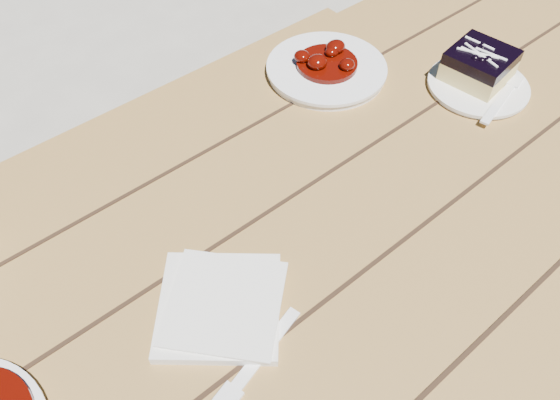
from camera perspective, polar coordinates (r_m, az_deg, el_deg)
picnic_table at (r=0.86m, az=-3.05°, el=-14.72°), size 2.00×1.55×0.75m
dessert_plate at (r=1.05m, az=19.96°, el=11.11°), size 0.17×0.17×0.01m
blueberry_cake at (r=1.04m, az=20.12°, el=13.14°), size 0.11×0.11×0.06m
fork_dessert at (r=1.01m, az=21.85°, el=9.38°), size 0.16×0.06×0.00m
napkin_stack at (r=0.70m, az=-6.35°, el=-10.93°), size 0.21×0.21×0.01m
fork_table at (r=0.68m, az=-1.49°, el=-15.26°), size 0.16×0.06×0.00m
second_plate at (r=1.02m, az=4.87°, el=13.40°), size 0.21×0.21×0.02m
second_stew at (r=1.01m, az=4.98°, el=14.73°), size 0.11×0.11×0.04m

